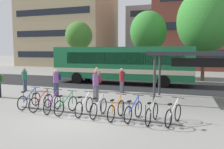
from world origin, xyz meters
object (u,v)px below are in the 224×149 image
at_px(parked_bicycle_silver_8, 152,113).
at_px(parked_bicycle_white_9, 173,115).
at_px(parked_bicycle_green_3, 66,105).
at_px(commuter_red_pack_4, 96,84).
at_px(street_tree_2, 148,32).
at_px(parked_bicycle_silver_5, 99,108).
at_px(street_tree_1, 79,36).
at_px(transit_shelter, 202,55).
at_px(commuter_navy_pack_5, 56,81).
at_px(city_bus, 121,63).
at_px(commuter_teal_pack_2, 122,79).
at_px(parked_bicycle_white_4, 84,106).
at_px(parked_bicycle_orange_6, 116,110).
at_px(commuter_maroon_pack_3, 97,77).
at_px(parked_bicycle_blue_7, 133,111).
at_px(parked_bicycle_purple_2, 53,104).
at_px(parked_bicycle_blue_0, 29,100).
at_px(street_tree_3, 205,21).
at_px(parked_bicycle_red_1, 41,102).

bearing_deg(parked_bicycle_silver_8, parked_bicycle_white_9, -78.75).
height_order(parked_bicycle_green_3, parked_bicycle_white_9, same).
relative_size(commuter_red_pack_4, street_tree_2, 0.25).
distance_m(parked_bicycle_silver_5, parked_bicycle_white_9, 3.18).
bearing_deg(street_tree_1, parked_bicycle_white_9, -53.02).
bearing_deg(transit_shelter, commuter_navy_pack_5, -174.04).
xyz_separation_m(city_bus, commuter_teal_pack_2, (1.32, -4.22, -0.80)).
xyz_separation_m(transit_shelter, commuter_teal_pack_2, (-4.99, 1.29, -1.68)).
xyz_separation_m(parked_bicycle_white_4, parked_bicycle_white_9, (3.89, -0.12, 0.00)).
relative_size(parked_bicycle_orange_6, parked_bicycle_silver_8, 1.00).
height_order(parked_bicycle_orange_6, parked_bicycle_white_9, same).
distance_m(parked_bicycle_silver_5, commuter_maroon_pack_3, 6.55).
distance_m(parked_bicycle_orange_6, parked_bicycle_blue_7, 0.74).
bearing_deg(commuter_navy_pack_5, parked_bicycle_purple_2, 34.42).
bearing_deg(commuter_teal_pack_2, parked_bicycle_white_4, 3.08).
height_order(parked_bicycle_silver_8, commuter_red_pack_4, commuter_red_pack_4).
height_order(city_bus, commuter_navy_pack_5, city_bus).
distance_m(parked_bicycle_blue_0, parked_bicycle_purple_2, 1.58).
height_order(city_bus, parked_bicycle_orange_6, city_bus).
distance_m(parked_bicycle_purple_2, commuter_maroon_pack_3, 6.01).
bearing_deg(commuter_navy_pack_5, parked_bicycle_orange_6, 60.09).
distance_m(parked_bicycle_blue_7, street_tree_3, 15.70).
bearing_deg(street_tree_2, parked_bicycle_red_1, -98.91).
relative_size(parked_bicycle_green_3, parked_bicycle_silver_8, 1.00).
bearing_deg(street_tree_3, parked_bicycle_white_4, -111.20).
distance_m(city_bus, parked_bicycle_orange_6, 10.66).
bearing_deg(city_bus, street_tree_3, -147.99).
bearing_deg(parked_bicycle_white_4, parked_bicycle_blue_7, -90.87).
bearing_deg(parked_bicycle_blue_0, street_tree_2, -10.74).
bearing_deg(commuter_teal_pack_2, city_bus, -159.04).
bearing_deg(commuter_red_pack_4, parked_bicycle_green_3, 3.52).
height_order(parked_bicycle_blue_0, street_tree_2, street_tree_2).
distance_m(parked_bicycle_blue_7, parked_bicycle_silver_8, 0.78).
height_order(parked_bicycle_purple_2, commuter_maroon_pack_3, commuter_maroon_pack_3).
relative_size(parked_bicycle_blue_0, transit_shelter, 0.30).
bearing_deg(parked_bicycle_silver_5, transit_shelter, -40.56).
bearing_deg(parked_bicycle_white_4, street_tree_2, 1.54).
height_order(parked_bicycle_orange_6, commuter_maroon_pack_3, commuter_maroon_pack_3).
relative_size(parked_bicycle_white_4, street_tree_3, 0.20).
xyz_separation_m(parked_bicycle_purple_2, street_tree_1, (-6.76, 16.20, 4.28)).
bearing_deg(parked_bicycle_red_1, parked_bicycle_white_9, -87.10).
xyz_separation_m(parked_bicycle_silver_5, street_tree_2, (-0.64, 15.68, 4.50)).
bearing_deg(commuter_navy_pack_5, parked_bicycle_white_9, 69.43).
bearing_deg(parked_bicycle_orange_6, street_tree_2, 11.84).
distance_m(parked_bicycle_white_9, commuter_navy_pack_5, 8.30).
relative_size(commuter_maroon_pack_3, street_tree_1, 0.27).
height_order(parked_bicycle_red_1, parked_bicycle_silver_8, same).
bearing_deg(street_tree_2, transit_shelter, -65.89).
bearing_deg(parked_bicycle_white_9, city_bus, 43.05).
relative_size(parked_bicycle_white_4, street_tree_2, 0.24).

